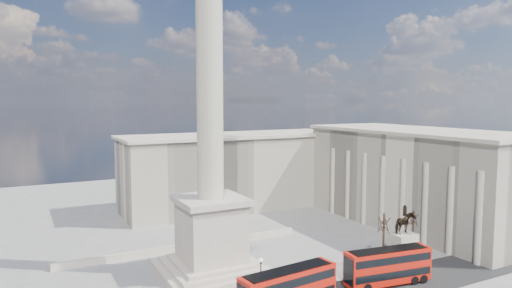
{
  "coord_description": "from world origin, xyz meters",
  "views": [
    {
      "loc": [
        -23.08,
        -52.74,
        24.15
      ],
      "look_at": [
        5.65,
        2.31,
        18.18
      ],
      "focal_mm": 32.0,
      "sensor_mm": 36.0,
      "label": 1
    }
  ],
  "objects": [
    {
      "name": "ground",
      "position": [
        0.0,
        0.0,
        0.0
      ],
      "size": [
        180.0,
        180.0,
        0.0
      ],
      "primitive_type": "plane",
      "color": "gray",
      "rests_on": "ground"
    },
    {
      "name": "nelsons_column",
      "position": [
        0.0,
        5.0,
        12.92
      ],
      "size": [
        14.0,
        14.0,
        49.85
      ],
      "color": "#BCAD9C",
      "rests_on": "ground"
    },
    {
      "name": "balustrade_wall",
      "position": [
        0.0,
        16.0,
        0.55
      ],
      "size": [
        40.0,
        0.6,
        1.1
      ],
      "primitive_type": "cube",
      "color": "#BFB49E",
      "rests_on": "ground"
    },
    {
      "name": "building_east",
      "position": [
        45.0,
        10.0,
        9.32
      ],
      "size": [
        19.0,
        46.0,
        18.6
      ],
      "color": "beige",
      "rests_on": "ground"
    },
    {
      "name": "building_northeast",
      "position": [
        20.0,
        40.0,
        8.32
      ],
      "size": [
        51.0,
        17.0,
        16.6
      ],
      "color": "beige",
      "rests_on": "ground"
    },
    {
      "name": "red_bus_c",
      "position": [
        19.06,
        -9.47,
        2.52
      ],
      "size": [
        12.1,
        4.27,
        4.8
      ],
      "rotation": [
        0.0,
        0.0,
        -0.14
      ],
      "color": "red",
      "rests_on": "ground"
    },
    {
      "name": "victorian_lamp",
      "position": [
        1.35,
        -7.17,
        3.41
      ],
      "size": [
        0.5,
        0.5,
        5.78
      ],
      "rotation": [
        0.0,
        0.0,
        -0.27
      ],
      "color": "black",
      "rests_on": "ground"
    },
    {
      "name": "equestrian_statue",
      "position": [
        25.78,
        -5.54,
        3.22
      ],
      "size": [
        4.45,
        3.34,
        9.15
      ],
      "color": "#BFB49E",
      "rests_on": "ground"
    },
    {
      "name": "bare_tree_near",
      "position": [
        23.47,
        -3.82,
        6.45
      ],
      "size": [
        1.87,
        1.87,
        8.19
      ],
      "rotation": [
        0.0,
        0.0,
        0.02
      ],
      "color": "#332319",
      "rests_on": "ground"
    },
    {
      "name": "bare_tree_mid",
      "position": [
        31.95,
        -1.43,
        5.55
      ],
      "size": [
        1.86,
        1.86,
        7.04
      ],
      "rotation": [
        0.0,
        0.0,
        -0.05
      ],
      "color": "#332319",
      "rests_on": "ground"
    },
    {
      "name": "bare_tree_far",
      "position": [
        40.56,
        7.93,
        5.82
      ],
      "size": [
        1.81,
        1.81,
        7.39
      ],
      "rotation": [
        0.0,
        0.0,
        -0.36
      ],
      "color": "#332319",
      "rests_on": "ground"
    },
    {
      "name": "pedestrian_walking",
      "position": [
        14.79,
        -6.12,
        0.95
      ],
      "size": [
        0.73,
        0.51,
        1.91
      ],
      "primitive_type": "imported",
      "rotation": [
        0.0,
        0.0,
        0.08
      ],
      "color": "#232929",
      "rests_on": "ground"
    },
    {
      "name": "pedestrian_standing",
      "position": [
        20.04,
        -2.48,
        0.94
      ],
      "size": [
        1.0,
        0.82,
        1.89
      ],
      "primitive_type": "imported",
      "rotation": [
        0.0,
        0.0,
        3.26
      ],
      "color": "#232929",
      "rests_on": "ground"
    },
    {
      "name": "pedestrian_crossing",
      "position": [
        19.32,
        -3.81,
        0.87
      ],
      "size": [
        0.92,
        1.08,
        1.74
      ],
      "primitive_type": "imported",
      "rotation": [
        0.0,
        0.0,
        2.17
      ],
      "color": "#232929",
      "rests_on": "ground"
    }
  ]
}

